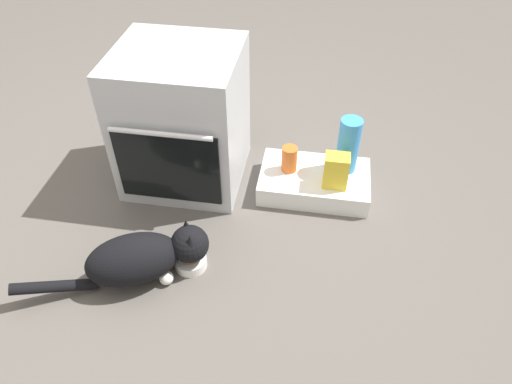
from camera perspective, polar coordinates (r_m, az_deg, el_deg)
The scene contains 8 objects.
ground at distance 2.41m, azimuth -10.76°, elevation -3.11°, with size 8.00×8.00×0.00m, color #56514C.
oven at distance 2.44m, azimuth -8.87°, elevation 8.68°, with size 0.59×0.61×0.72m.
pantry_cabinet at distance 2.51m, azimuth 7.01°, elevation 1.26°, with size 0.57×0.35×0.11m, color white.
food_bowl at distance 2.17m, azimuth -7.88°, elevation -8.23°, with size 0.15×0.15×0.08m.
cat at distance 2.09m, azimuth -13.49°, elevation -7.63°, with size 0.77×0.44×0.25m.
sauce_jar at distance 2.44m, azimuth 4.04°, elevation 3.99°, with size 0.08×0.08×0.14m, color #D16023.
water_bottle at distance 2.44m, azimuth 11.05°, elevation 5.53°, with size 0.11×0.11×0.30m, color #388CD1.
snack_bag at distance 2.36m, azimuth 9.62°, elevation 2.53°, with size 0.12×0.09×0.18m, color yellow.
Camera 1 is at (0.71, -1.56, 1.70)m, focal length 33.22 mm.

